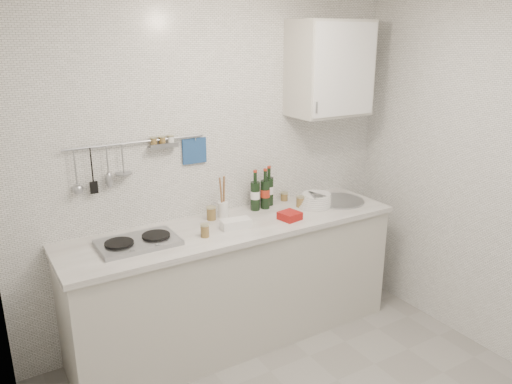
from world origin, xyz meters
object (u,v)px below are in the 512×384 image
wine_bottles (263,188)px  utensil_crock (223,208)px  wall_cabinet (330,69)px  plate_stack_hob (130,245)px  plate_stack_sink (315,200)px

wine_bottles → utensil_crock: utensil_crock is taller
wall_cabinet → utensil_crock: bearing=177.3°
wall_cabinet → utensil_crock: 1.32m
plate_stack_hob → wine_bottles: wine_bottles is taller
wall_cabinet → plate_stack_hob: size_ratio=2.50×
wall_cabinet → wine_bottles: bearing=172.4°
plate_stack_hob → plate_stack_sink: (1.49, 0.04, 0.03)m
plate_stack_sink → utensil_crock: bearing=169.2°
wall_cabinet → wine_bottles: size_ratio=2.26×
wall_cabinet → plate_stack_sink: bearing=-149.7°
wall_cabinet → plate_stack_sink: size_ratio=2.53×
wine_bottles → utensil_crock: bearing=-175.3°
plate_stack_hob → plate_stack_sink: size_ratio=1.01×
wine_bottles → utensil_crock: size_ratio=0.98×
plate_stack_hob → utensil_crock: (0.75, 0.18, 0.06)m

